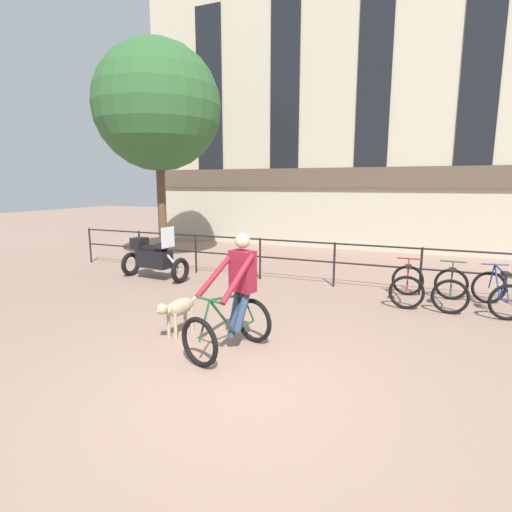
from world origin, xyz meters
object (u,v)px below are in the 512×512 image
parked_bicycle_near_lamp (407,285)px  parked_motorcycle (154,257)px  dog (178,309)px  parked_bicycle_mid_left (451,289)px  parked_bicycle_mid_right (498,293)px  cyclist_with_bike (235,300)px

parked_bicycle_near_lamp → parked_motorcycle: bearing=2.4°
dog → parked_bicycle_near_lamp: 4.71m
parked_bicycle_near_lamp → parked_bicycle_mid_left: 0.80m
dog → parked_motorcycle: parked_motorcycle is taller
dog → parked_motorcycle: 4.07m
parked_bicycle_mid_left → parked_bicycle_mid_right: same height
parked_bicycle_near_lamp → parked_bicycle_mid_left: size_ratio=0.98×
cyclist_with_bike → parked_bicycle_mid_left: bearing=67.1°
cyclist_with_bike → parked_bicycle_mid_left: (2.98, 3.54, -0.41)m
parked_motorcycle → parked_bicycle_near_lamp: size_ratio=1.62×
parked_bicycle_mid_right → parked_bicycle_near_lamp: bearing=-9.4°
cyclist_with_bike → parked_bicycle_mid_right: 5.20m
parked_motorcycle → parked_bicycle_near_lamp: (5.99, 0.39, -0.20)m
parked_bicycle_near_lamp → parked_bicycle_mid_left: bearing=178.7°
parked_bicycle_mid_left → dog: bearing=43.7°
dog → parked_bicycle_near_lamp: (3.25, 3.40, -0.09)m
cyclist_with_bike → parked_bicycle_mid_left: cyclist_with_bike is taller
parked_bicycle_mid_left → parked_motorcycle: bearing=7.0°
cyclist_with_bike → parked_bicycle_near_lamp: bearing=75.6°
parked_motorcycle → parked_bicycle_near_lamp: 6.00m
parked_bicycle_near_lamp → parked_bicycle_mid_left: (0.80, 0.00, -0.00)m
dog → parked_bicycle_mid_right: bearing=44.0°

